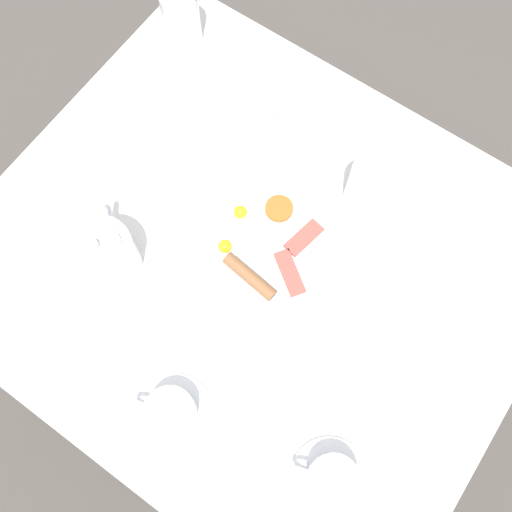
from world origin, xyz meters
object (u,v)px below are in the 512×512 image
Objects in this scene: fork_by_plate at (203,125)px; knife_by_plate at (364,365)px; napkin_folded at (455,275)px; breakfast_plate at (263,245)px; water_glass_short at (181,18)px; teacup_with_saucer_right at (332,480)px; teapot_near at (103,256)px; creamer_jug at (292,95)px; water_glass_tall at (367,188)px; teacup_with_saucer_left at (171,413)px.

fork_by_plate is 0.94× the size of knife_by_plate.
breakfast_plate is at bearing -64.49° from napkin_folded.
knife_by_plate is (0.38, 0.69, -0.07)m from water_glass_short.
teapot_near is at bearing -98.59° from teacup_with_saucer_right.
creamer_jug is (-0.30, -0.13, 0.02)m from breakfast_plate.
teapot_near is at bearing -76.92° from knife_by_plate.
fork_by_plate is (0.04, -0.36, -0.06)m from water_glass_tall.
teacup_with_saucer_left reaches higher than creamer_jug.
fork_by_plate is (-0.35, -0.04, -0.05)m from teapot_near.
breakfast_plate is at bearing -130.33° from teacup_with_saucer_right.
teacup_with_saucer_left is 0.58m from fork_by_plate.
breakfast_plate reaches higher than fork_by_plate.
teapot_near reaches higher than fork_by_plate.
teacup_with_saucer_left is 1.00× the size of teacup_with_saucer_right.
teapot_near reaches higher than water_glass_tall.
breakfast_plate is 0.22m from water_glass_tall.
teapot_near is at bearing -47.24° from breakfast_plate.
breakfast_plate is at bearing 54.27° from water_glass_short.
creamer_jug is at bearing 89.93° from water_glass_short.
water_glass_short is 0.28m from creamer_jug.
teacup_with_saucer_right is 1.02× the size of water_glass_short.
knife_by_plate is (-0.11, 0.49, -0.05)m from teapot_near.
water_glass_tall is 0.94× the size of water_glass_short.
creamer_jug is (-0.11, -0.24, -0.04)m from water_glass_tall.
teapot_near is 1.30× the size of teacup_with_saucer_right.
knife_by_plate is at bearing 32.21° from water_glass_tall.
water_glass_tall is at bearing 96.37° from fork_by_plate.
knife_by_plate is (-0.20, -0.05, -0.03)m from teacup_with_saucer_right.
water_glass_short reaches higher than teacup_with_saucer_left.
teacup_with_saucer_left reaches higher than napkin_folded.
creamer_jug is at bearing 134.75° from teapot_near.
teacup_with_saucer_left is 1.66× the size of creamer_jug.
knife_by_plate is at bearing 61.09° from water_glass_short.
fork_by_plate is (0.15, 0.16, -0.07)m from water_glass_short.
water_glass_short is 0.78× the size of napkin_folded.
teacup_with_saucer_right is 0.96× the size of knife_by_plate.
teapot_near is 2.16× the size of creamer_jug.
knife_by_plate is at bearing -12.27° from napkin_folded.
teacup_with_saucer_left is 0.54m from water_glass_tall.
teacup_with_saucer_left is at bearing -76.84° from teacup_with_saucer_right.
teacup_with_saucer_left is at bearing 8.19° from breakfast_plate.
teacup_with_saucer_right reaches higher than creamer_jug.
creamer_jug is 0.62× the size of fork_by_plate.
water_glass_tall is 0.27m from creamer_jug.
fork_by_plate is at bearing -126.21° from teacup_with_saucer_right.
teacup_with_saucer_right is at bearing 103.16° from teacup_with_saucer_left.
water_glass_short is 0.23m from fork_by_plate.
teapot_near is 0.50m from water_glass_tall.
teacup_with_saucer_left is 1.02× the size of fork_by_plate.
teacup_with_saucer_left is 1.08× the size of water_glass_tall.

